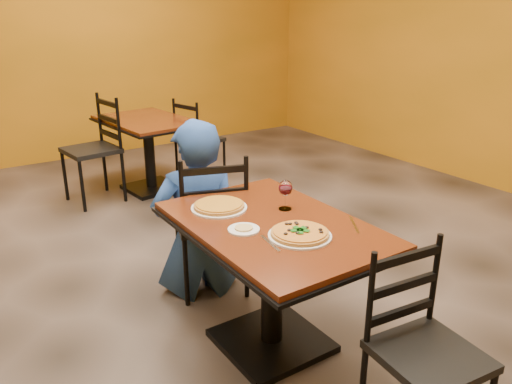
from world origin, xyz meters
TOP-DOWN VIEW (x-y plane):
  - floor at (0.00, 0.00)m, footprint 7.00×8.00m
  - wall_back at (0.00, 4.00)m, footprint 7.00×0.01m
  - table_main at (0.00, -0.50)m, footprint 0.83×1.23m
  - table_second at (0.46, 2.32)m, footprint 0.87×1.18m
  - chair_main_near at (0.14, -1.41)m, footprint 0.44×0.44m
  - chair_main_far at (0.03, 0.25)m, footprint 0.55×0.55m
  - chair_second_left at (-0.12, 2.32)m, footprint 0.51×0.51m
  - chair_second_right at (1.05, 2.32)m, footprint 0.49×0.49m
  - diner at (-0.04, 0.29)m, footprint 0.67×0.53m
  - plate_main at (0.01, -0.72)m, footprint 0.31×0.31m
  - pizza_main at (0.01, -0.72)m, footprint 0.28×0.28m
  - plate_far at (-0.14, -0.18)m, footprint 0.31×0.31m
  - pizza_far at (-0.14, -0.18)m, footprint 0.28×0.28m
  - side_plate at (-0.18, -0.50)m, footprint 0.16×0.16m
  - dip at (-0.18, -0.50)m, footprint 0.09×0.09m
  - wine_glass at (0.16, -0.39)m, footprint 0.08×0.08m
  - fork at (-0.16, -0.70)m, footprint 0.04×0.19m
  - knife at (0.32, -0.76)m, footprint 0.13×0.18m

SIDE VIEW (x-z plane):
  - floor at x=0.00m, z-range -0.01..0.01m
  - chair_main_near at x=0.14m, z-range 0.00..0.88m
  - chair_second_right at x=1.05m, z-range 0.00..0.90m
  - chair_main_far at x=0.03m, z-range 0.00..0.96m
  - chair_second_left at x=-0.12m, z-range 0.00..1.02m
  - table_second at x=0.46m, z-range 0.18..0.93m
  - table_main at x=0.00m, z-range 0.18..0.93m
  - diner at x=-0.04m, z-range 0.00..1.16m
  - fork at x=-0.16m, z-range 0.75..0.75m
  - knife at x=0.32m, z-range 0.75..0.75m
  - plate_main at x=0.01m, z-range 0.75..0.76m
  - plate_far at x=-0.14m, z-range 0.75..0.76m
  - side_plate at x=-0.18m, z-range 0.75..0.76m
  - dip at x=-0.18m, z-range 0.76..0.77m
  - pizza_main at x=0.01m, z-range 0.76..0.78m
  - pizza_far at x=-0.14m, z-range 0.76..0.78m
  - wine_glass at x=0.16m, z-range 0.75..0.93m
  - wall_back at x=0.00m, z-range 0.00..3.00m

